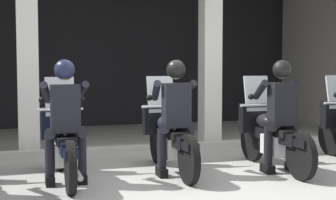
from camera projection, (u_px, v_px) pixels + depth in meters
ground_plane at (127, 142)px, 9.67m from camera, size 80.00×80.00×0.00m
station_building at (103, 33)px, 10.89m from camera, size 11.14×4.18×3.51m
kerb_strip at (131, 149)px, 8.53m from camera, size 10.64×0.24×0.12m
motorcycle_left at (64, 142)px, 6.52m from camera, size 0.62×2.04×1.35m
police_officer_left at (65, 111)px, 6.21m from camera, size 0.63×0.61×1.58m
motorcycle_center at (169, 136)px, 7.01m from camera, size 0.62×2.04×1.35m
police_officer_center at (176, 107)px, 6.71m from camera, size 0.63×0.61×1.58m
motorcycle_right at (271, 134)px, 7.23m from camera, size 0.62×2.04×1.35m
police_officer_right at (281, 106)px, 6.93m from camera, size 0.63×0.61×1.58m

